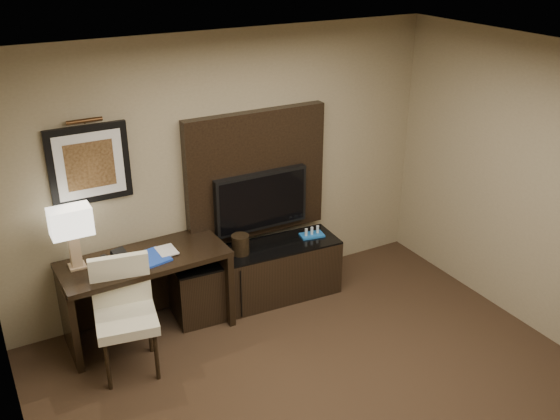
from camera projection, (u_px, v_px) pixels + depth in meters
ceiling at (398, 86)px, 3.57m from camera, size 4.50×5.00×0.01m
wall_back at (226, 170)px, 6.12m from camera, size 4.50×0.01×2.70m
wall_left at (24, 401)px, 3.14m from camera, size 0.01×5.00×2.70m
desk at (148, 295)px, 5.80m from camera, size 1.52×0.69×0.81m
credenza at (257, 275)px, 6.34m from camera, size 1.76×0.59×0.60m
tv_wall_panel at (256, 174)px, 6.24m from camera, size 1.50×0.12×1.30m
tv at (261, 201)px, 6.27m from camera, size 1.00×0.08×0.60m
artwork at (89, 164)px, 5.41m from camera, size 0.70×0.04×0.70m
picture_light at (84, 121)px, 5.22m from camera, size 0.04×0.04×0.30m
desk_chair at (126, 319)px, 5.24m from camera, size 0.59×0.65×1.04m
table_lamp at (73, 239)px, 5.36m from camera, size 0.36×0.24×0.54m
desk_phone at (117, 258)px, 5.52m from camera, size 0.24×0.22×0.10m
blue_folder at (153, 257)px, 5.62m from camera, size 0.29×0.35×0.02m
book at (157, 243)px, 5.64m from camera, size 0.17×0.02×0.23m
ice_bucket at (240, 244)px, 6.10m from camera, size 0.19×0.19×0.20m
minibar_tray at (312, 232)px, 6.47m from camera, size 0.26×0.18×0.09m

